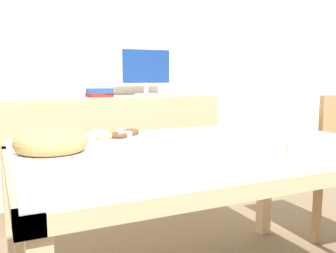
{
  "coord_description": "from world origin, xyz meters",
  "views": [
    {
      "loc": [
        -0.85,
        -1.46,
        1.06
      ],
      "look_at": [
        -0.08,
        0.19,
        0.81
      ],
      "focal_mm": 40.0,
      "sensor_mm": 36.0,
      "label": 1
    }
  ],
  "objects_px": {
    "computer_monitor": "(146,72)",
    "cake_chocolate_round": "(51,143)",
    "tealight_centre": "(287,154)",
    "plate_stack": "(261,129)",
    "tealight_near_front": "(287,147)",
    "book_stack": "(99,93)",
    "pastry_platter": "(114,135)",
    "tealight_left_edge": "(227,150)",
    "tealight_near_cakes": "(191,163)"
  },
  "relations": [
    {
      "from": "computer_monitor",
      "to": "cake_chocolate_round",
      "type": "relative_size",
      "value": 1.43
    },
    {
      "from": "computer_monitor",
      "to": "tealight_centre",
      "type": "height_order",
      "value": "computer_monitor"
    },
    {
      "from": "plate_stack",
      "to": "tealight_near_front",
      "type": "distance_m",
      "value": 0.43
    },
    {
      "from": "book_stack",
      "to": "cake_chocolate_round",
      "type": "xyz_separation_m",
      "value": [
        -0.55,
        -1.31,
        -0.13
      ]
    },
    {
      "from": "plate_stack",
      "to": "tealight_near_front",
      "type": "xyz_separation_m",
      "value": [
        -0.18,
        -0.39,
        -0.01
      ]
    },
    {
      "from": "plate_stack",
      "to": "pastry_platter",
      "type": "bearing_deg",
      "value": 165.8
    },
    {
      "from": "computer_monitor",
      "to": "tealight_left_edge",
      "type": "height_order",
      "value": "computer_monitor"
    },
    {
      "from": "plate_stack",
      "to": "tealight_near_cakes",
      "type": "xyz_separation_m",
      "value": [
        -0.69,
        -0.47,
        -0.01
      ]
    },
    {
      "from": "computer_monitor",
      "to": "plate_stack",
      "type": "distance_m",
      "value": 1.29
    },
    {
      "from": "pastry_platter",
      "to": "plate_stack",
      "type": "height_order",
      "value": "plate_stack"
    },
    {
      "from": "pastry_platter",
      "to": "tealight_near_front",
      "type": "xyz_separation_m",
      "value": [
        0.58,
        -0.59,
        -0.0
      ]
    },
    {
      "from": "tealight_near_front",
      "to": "tealight_left_edge",
      "type": "bearing_deg",
      "value": 165.37
    },
    {
      "from": "cake_chocolate_round",
      "to": "tealight_near_front",
      "type": "relative_size",
      "value": 7.43
    },
    {
      "from": "computer_monitor",
      "to": "tealight_near_front",
      "type": "height_order",
      "value": "computer_monitor"
    },
    {
      "from": "book_stack",
      "to": "tealight_near_front",
      "type": "xyz_separation_m",
      "value": [
        0.37,
        -1.63,
        -0.17
      ]
    },
    {
      "from": "computer_monitor",
      "to": "plate_stack",
      "type": "bearing_deg",
      "value": -82.52
    },
    {
      "from": "cake_chocolate_round",
      "to": "tealight_centre",
      "type": "bearing_deg",
      "value": -27.4
    },
    {
      "from": "plate_stack",
      "to": "tealight_centre",
      "type": "xyz_separation_m",
      "value": [
        -0.28,
        -0.49,
        -0.01
      ]
    },
    {
      "from": "book_stack",
      "to": "tealight_left_edge",
      "type": "height_order",
      "value": "book_stack"
    },
    {
      "from": "plate_stack",
      "to": "tealight_near_cakes",
      "type": "relative_size",
      "value": 5.25
    },
    {
      "from": "cake_chocolate_round",
      "to": "tealight_near_cakes",
      "type": "height_order",
      "value": "cake_chocolate_round"
    },
    {
      "from": "book_stack",
      "to": "cake_chocolate_round",
      "type": "bearing_deg",
      "value": -112.59
    },
    {
      "from": "cake_chocolate_round",
      "to": "plate_stack",
      "type": "bearing_deg",
      "value": 3.72
    },
    {
      "from": "tealight_centre",
      "to": "cake_chocolate_round",
      "type": "bearing_deg",
      "value": 152.6
    },
    {
      "from": "tealight_left_edge",
      "to": "tealight_near_cakes",
      "type": "bearing_deg",
      "value": -148.99
    },
    {
      "from": "computer_monitor",
      "to": "plate_stack",
      "type": "xyz_separation_m",
      "value": [
        0.16,
        -1.24,
        -0.31
      ]
    },
    {
      "from": "computer_monitor",
      "to": "pastry_platter",
      "type": "height_order",
      "value": "computer_monitor"
    },
    {
      "from": "book_stack",
      "to": "pastry_platter",
      "type": "relative_size",
      "value": 0.57
    },
    {
      "from": "tealight_near_cakes",
      "to": "tealight_left_edge",
      "type": "xyz_separation_m",
      "value": [
        0.25,
        0.15,
        0.0
      ]
    },
    {
      "from": "computer_monitor",
      "to": "tealight_left_edge",
      "type": "distance_m",
      "value": 1.62
    },
    {
      "from": "plate_stack",
      "to": "book_stack",
      "type": "bearing_deg",
      "value": 113.8
    },
    {
      "from": "computer_monitor",
      "to": "tealight_left_edge",
      "type": "relative_size",
      "value": 10.6
    },
    {
      "from": "tealight_near_cakes",
      "to": "plate_stack",
      "type": "bearing_deg",
      "value": 34.65
    },
    {
      "from": "tealight_near_front",
      "to": "tealight_centre",
      "type": "distance_m",
      "value": 0.14
    },
    {
      "from": "pastry_platter",
      "to": "tealight_left_edge",
      "type": "bearing_deg",
      "value": -58.55
    },
    {
      "from": "book_stack",
      "to": "cake_chocolate_round",
      "type": "distance_m",
      "value": 1.43
    },
    {
      "from": "cake_chocolate_round",
      "to": "tealight_left_edge",
      "type": "relative_size",
      "value": 7.43
    },
    {
      "from": "computer_monitor",
      "to": "cake_chocolate_round",
      "type": "xyz_separation_m",
      "value": [
        -0.93,
        -1.31,
        -0.29
      ]
    },
    {
      "from": "cake_chocolate_round",
      "to": "tealight_centre",
      "type": "distance_m",
      "value": 0.92
    },
    {
      "from": "plate_stack",
      "to": "tealight_near_front",
      "type": "height_order",
      "value": "plate_stack"
    },
    {
      "from": "book_stack",
      "to": "tealight_near_cakes",
      "type": "distance_m",
      "value": 1.73
    },
    {
      "from": "tealight_near_cakes",
      "to": "tealight_left_edge",
      "type": "height_order",
      "value": "same"
    },
    {
      "from": "tealight_centre",
      "to": "tealight_left_edge",
      "type": "bearing_deg",
      "value": 134.18
    },
    {
      "from": "book_stack",
      "to": "pastry_platter",
      "type": "distance_m",
      "value": 1.08
    },
    {
      "from": "cake_chocolate_round",
      "to": "tealight_near_front",
      "type": "bearing_deg",
      "value": -19.48
    },
    {
      "from": "computer_monitor",
      "to": "pastry_platter",
      "type": "xyz_separation_m",
      "value": [
        -0.59,
        -1.05,
        -0.32
      ]
    },
    {
      "from": "book_stack",
      "to": "pastry_platter",
      "type": "xyz_separation_m",
      "value": [
        -0.21,
        -1.05,
        -0.16
      ]
    },
    {
      "from": "plate_stack",
      "to": "tealight_near_front",
      "type": "relative_size",
      "value": 5.25
    },
    {
      "from": "plate_stack",
      "to": "tealight_near_cakes",
      "type": "bearing_deg",
      "value": -145.35
    },
    {
      "from": "cake_chocolate_round",
      "to": "pastry_platter",
      "type": "xyz_separation_m",
      "value": [
        0.34,
        0.26,
        -0.03
      ]
    }
  ]
}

